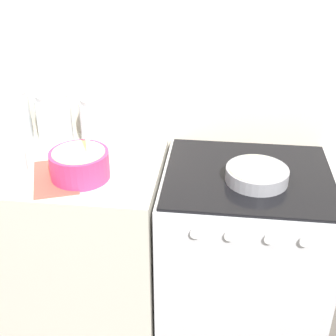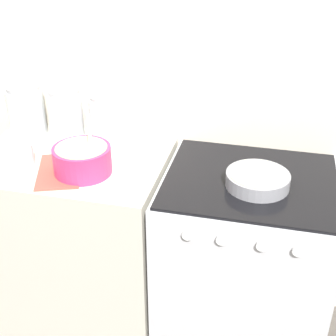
% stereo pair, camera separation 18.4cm
% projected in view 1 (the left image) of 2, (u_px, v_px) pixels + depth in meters
% --- Properties ---
extents(wall_back, '(4.64, 0.05, 2.40)m').
position_uv_depth(wall_back, '(169.00, 71.00, 2.07)').
color(wall_back, beige).
rests_on(wall_back, ground_plane).
extents(countertop_cabinet, '(0.82, 0.61, 0.89)m').
position_uv_depth(countertop_cabinet, '(74.00, 246.00, 2.19)').
color(countertop_cabinet, beige).
rests_on(countertop_cabinet, ground_plane).
extents(stove, '(0.70, 0.63, 0.89)m').
position_uv_depth(stove, '(241.00, 259.00, 2.11)').
color(stove, silver).
rests_on(stove, ground_plane).
extents(mixing_bowl, '(0.24, 0.24, 0.26)m').
position_uv_depth(mixing_bowl, '(80.00, 163.00, 1.85)').
color(mixing_bowl, '#E0336B').
rests_on(mixing_bowl, countertop_cabinet).
extents(baking_pan, '(0.25, 0.25, 0.06)m').
position_uv_depth(baking_pan, '(257.00, 174.00, 1.84)').
color(baking_pan, gray).
rests_on(baking_pan, stove).
extents(storage_jar_left, '(0.17, 0.17, 0.23)m').
position_uv_depth(storage_jar_left, '(12.00, 120.00, 2.13)').
color(storage_jar_left, silver).
rests_on(storage_jar_left, countertop_cabinet).
extents(storage_jar_middle, '(0.16, 0.16, 0.23)m').
position_uv_depth(storage_jar_middle, '(55.00, 122.00, 2.11)').
color(storage_jar_middle, silver).
rests_on(storage_jar_middle, countertop_cabinet).
extents(storage_jar_right, '(0.16, 0.16, 0.22)m').
position_uv_depth(storage_jar_right, '(98.00, 125.00, 2.09)').
color(storage_jar_right, silver).
rests_on(storage_jar_right, countertop_cabinet).
extents(tin_can, '(0.07, 0.07, 0.10)m').
position_uv_depth(tin_can, '(19.00, 163.00, 1.88)').
color(tin_can, silver).
rests_on(tin_can, countertop_cabinet).
extents(recipe_page, '(0.26, 0.34, 0.01)m').
position_uv_depth(recipe_page, '(56.00, 177.00, 1.87)').
color(recipe_page, '#CC4C3F').
rests_on(recipe_page, countertop_cabinet).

